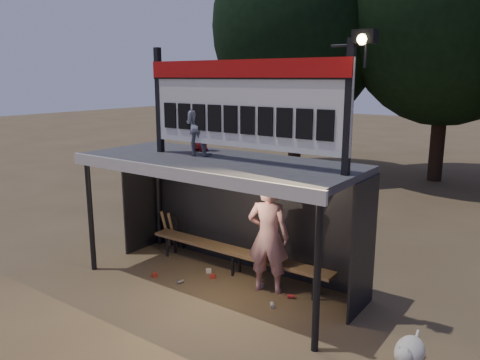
{
  "coord_description": "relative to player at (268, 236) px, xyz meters",
  "views": [
    {
      "loc": [
        4.94,
        -6.23,
        3.7
      ],
      "look_at": [
        0.2,
        0.4,
        1.9
      ],
      "focal_mm": 35.0,
      "sensor_mm": 36.0,
      "label": 1
    }
  ],
  "objects": [
    {
      "name": "bats",
      "position": [
        -2.8,
        0.53,
        -0.58
      ],
      "size": [
        0.48,
        0.33,
        0.84
      ],
      "color": "#9C7848",
      "rests_on": "ground"
    },
    {
      "name": "child_b",
      "position": [
        -1.71,
        0.23,
        1.77
      ],
      "size": [
        0.51,
        0.4,
        0.92
      ],
      "primitive_type": "imported",
      "rotation": [
        0.0,
        0.0,
        2.88
      ],
      "color": "maroon",
      "rests_on": "dugout_shelter"
    },
    {
      "name": "dugout_shelter",
      "position": [
        -0.88,
        -0.05,
        0.84
      ],
      "size": [
        5.1,
        2.08,
        2.32
      ],
      "color": "#3B3B3E",
      "rests_on": "ground"
    },
    {
      "name": "bench",
      "position": [
        -0.88,
        0.26,
        -0.57
      ],
      "size": [
        4.0,
        0.35,
        0.48
      ],
      "color": "olive",
      "rests_on": "ground"
    },
    {
      "name": "dog",
      "position": [
        2.71,
        -0.94,
        -0.73
      ],
      "size": [
        0.36,
        0.81,
        0.49
      ],
      "color": "silver",
      "rests_on": "ground"
    },
    {
      "name": "tree_left",
      "position": [
        -4.88,
        9.71,
        4.51
      ],
      "size": [
        6.46,
        6.46,
        9.27
      ],
      "color": "#301D15",
      "rests_on": "ground"
    },
    {
      "name": "ground",
      "position": [
        -0.88,
        -0.29,
        -1.01
      ],
      "size": [
        80.0,
        80.0,
        0.0
      ],
      "primitive_type": "plane",
      "color": "brown",
      "rests_on": "ground"
    },
    {
      "name": "litter",
      "position": [
        -0.76,
        -0.3,
        -0.97
      ],
      "size": [
        2.64,
        0.89,
        0.08
      ],
      "color": "#B0311E",
      "rests_on": "ground"
    },
    {
      "name": "child_a",
      "position": [
        -1.37,
        -0.21,
        1.86
      ],
      "size": [
        0.61,
        0.53,
        1.09
      ],
      "primitive_type": "imported",
      "rotation": [
        0.0,
        0.0,
        3.38
      ],
      "color": "slate",
      "rests_on": "dugout_shelter"
    },
    {
      "name": "tree_mid",
      "position": [
        0.12,
        11.21,
        5.16
      ],
      "size": [
        7.22,
        7.22,
        10.36
      ],
      "color": "black",
      "rests_on": "ground"
    },
    {
      "name": "player",
      "position": [
        0.0,
        0.0,
        0.0
      ],
      "size": [
        0.84,
        0.68,
        2.01
      ],
      "primitive_type": "imported",
      "rotation": [
        0.0,
        0.0,
        3.44
      ],
      "color": "silver",
      "rests_on": "ground"
    },
    {
      "name": "scoreboard_assembly",
      "position": [
        -0.32,
        -0.3,
        2.32
      ],
      "size": [
        4.1,
        0.27,
        1.99
      ],
      "color": "black",
      "rests_on": "dugout_shelter"
    }
  ]
}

